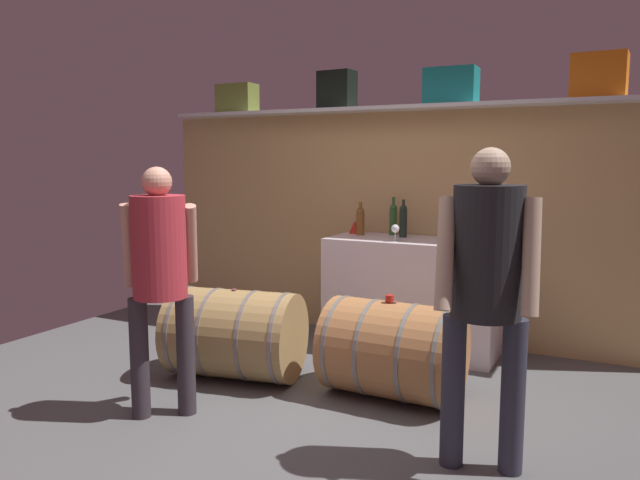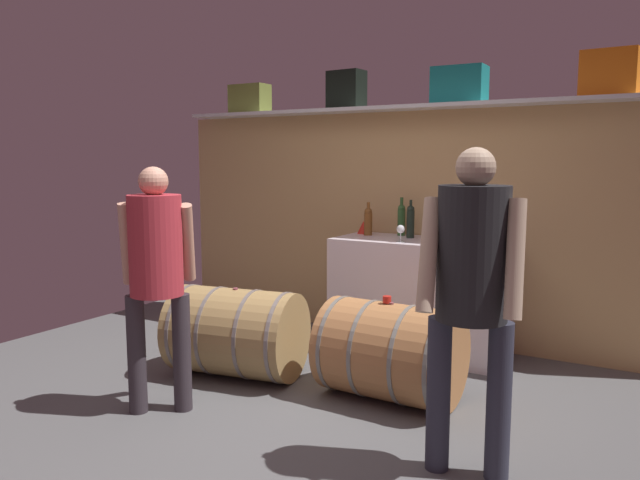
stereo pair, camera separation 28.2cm
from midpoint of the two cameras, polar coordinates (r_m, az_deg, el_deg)
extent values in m
cube|color=#575758|center=(4.41, 1.14, -14.04)|extent=(5.92, 7.53, 0.02)
cube|color=tan|center=(5.61, 9.28, 1.30)|extent=(4.72, 0.10, 2.03)
cube|color=silver|center=(5.45, 8.93, 11.96)|extent=(4.34, 0.40, 0.03)
cube|color=olive|center=(6.23, -5.21, 12.87)|extent=(0.38, 0.21, 0.28)
cube|color=black|center=(5.68, 3.92, 13.70)|extent=(0.33, 0.22, 0.34)
cube|color=#157F7E|center=(5.30, 14.32, 13.73)|extent=(0.43, 0.25, 0.30)
cube|color=orange|center=(5.11, 26.78, 13.60)|extent=(0.40, 0.31, 0.33)
cube|color=white|center=(5.25, 10.72, -5.14)|extent=(1.43, 0.63, 0.94)
cylinder|color=black|center=(5.29, 9.90, 1.44)|extent=(0.07, 0.07, 0.23)
sphere|color=black|center=(5.27, 9.93, 2.83)|extent=(0.06, 0.06, 0.06)
cylinder|color=black|center=(5.27, 9.94, 3.30)|extent=(0.02, 0.02, 0.07)
cylinder|color=brown|center=(5.42, 5.97, 1.46)|extent=(0.07, 0.07, 0.19)
sphere|color=brown|center=(5.41, 5.99, 2.62)|extent=(0.07, 0.07, 0.07)
cylinder|color=brown|center=(5.41, 6.00, 3.11)|extent=(0.03, 0.03, 0.07)
cylinder|color=#2E592B|center=(5.44, 9.02, 1.60)|extent=(0.07, 0.07, 0.23)
sphere|color=#2E592B|center=(5.43, 9.05, 2.92)|extent=(0.06, 0.06, 0.06)
cylinder|color=#2E592B|center=(5.43, 9.06, 3.47)|extent=(0.03, 0.03, 0.09)
cylinder|color=white|center=(5.02, 9.07, -0.17)|extent=(0.07, 0.07, 0.00)
cylinder|color=white|center=(5.02, 9.08, 0.28)|extent=(0.01, 0.01, 0.07)
sphere|color=white|center=(5.01, 9.09, 1.00)|extent=(0.07, 0.07, 0.07)
sphere|color=#61081A|center=(5.01, 9.09, 0.88)|extent=(0.04, 0.04, 0.04)
cone|color=red|center=(5.54, 5.50, 1.18)|extent=(0.11, 0.11, 0.11)
cylinder|color=#AC7343|center=(4.23, 8.47, -10.18)|extent=(0.91, 0.67, 0.65)
cylinder|color=slate|center=(4.38, 3.93, -9.48)|extent=(0.05, 0.66, 0.66)
cylinder|color=slate|center=(4.29, 6.70, -9.91)|extent=(0.05, 0.66, 0.66)
cylinder|color=slate|center=(4.18, 10.30, -10.44)|extent=(0.05, 0.66, 0.66)
cylinder|color=slate|center=(4.11, 13.35, -10.85)|extent=(0.05, 0.66, 0.66)
cylinder|color=#81484F|center=(4.14, 8.56, -5.83)|extent=(0.04, 0.04, 0.01)
cylinder|color=#A0804C|center=(4.65, -6.02, -8.50)|extent=(1.03, 0.80, 0.65)
cylinder|color=slate|center=(4.83, -10.25, -7.96)|extent=(0.14, 0.66, 0.66)
cylinder|color=slate|center=(4.72, -7.67, -8.30)|extent=(0.14, 0.66, 0.66)
cylinder|color=slate|center=(4.59, -4.33, -8.70)|extent=(0.14, 0.66, 0.66)
cylinder|color=slate|center=(4.49, -1.47, -9.03)|extent=(0.14, 0.66, 0.66)
cylinder|color=#8A4252|center=(4.57, -6.08, -4.52)|extent=(0.04, 0.04, 0.01)
cylinder|color=red|center=(4.15, 8.17, -5.48)|extent=(0.06, 0.06, 0.04)
cylinder|color=#332B31|center=(4.06, -10.71, -10.22)|extent=(0.12, 0.12, 0.76)
cylinder|color=#332B31|center=(4.09, -14.72, -10.23)|extent=(0.12, 0.12, 0.76)
cylinder|color=#B02D37|center=(3.92, -13.01, -0.50)|extent=(0.33, 0.33, 0.63)
sphere|color=tan|center=(3.89, -13.18, 5.30)|extent=(0.18, 0.18, 0.18)
cylinder|color=tan|center=(4.00, -10.19, -0.27)|extent=(0.22, 0.25, 0.53)
cylinder|color=tan|center=(4.04, -15.57, -0.36)|extent=(0.18, 0.19, 0.54)
cylinder|color=#2F303E|center=(3.35, 13.37, -13.72)|extent=(0.12, 0.12, 0.81)
cylinder|color=#2F303E|center=(3.34, 18.65, -14.00)|extent=(0.12, 0.12, 0.81)
cylinder|color=black|center=(3.15, 16.49, -1.22)|extent=(0.35, 0.35, 0.67)
sphere|color=tan|center=(3.12, 16.77, 6.47)|extent=(0.19, 0.19, 0.19)
cylinder|color=tan|center=(3.07, 12.63, -1.34)|extent=(0.13, 0.28, 0.56)
cylinder|color=tan|center=(3.05, 20.18, -1.67)|extent=(0.12, 0.20, 0.57)
camera|label=1|loc=(0.14, -88.16, 0.24)|focal=34.55mm
camera|label=2|loc=(0.14, 91.84, -0.24)|focal=34.55mm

